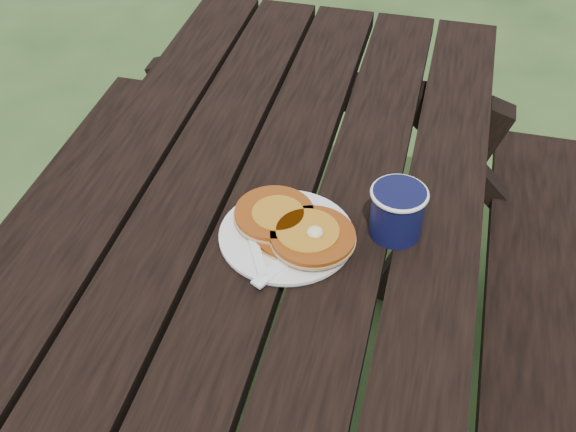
% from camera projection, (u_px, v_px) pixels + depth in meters
% --- Properties ---
extents(picnic_table, '(1.36, 1.80, 0.75)m').
position_uv_depth(picnic_table, '(254.00, 387.00, 1.45)').
color(picnic_table, black).
rests_on(picnic_table, ground).
extents(plate, '(0.25, 0.25, 0.01)m').
position_uv_depth(plate, '(287.00, 236.00, 1.21)').
color(plate, white).
rests_on(plate, picnic_table).
extents(pancake_stack, '(0.21, 0.18, 0.04)m').
position_uv_depth(pancake_stack, '(294.00, 227.00, 1.20)').
color(pancake_stack, '#964411').
rests_on(pancake_stack, plate).
extents(knife, '(0.10, 0.17, 0.00)m').
position_uv_depth(knife, '(294.00, 255.00, 1.17)').
color(knife, white).
rests_on(knife, plate).
extents(fork, '(0.10, 0.16, 0.01)m').
position_uv_depth(fork, '(256.00, 251.00, 1.17)').
color(fork, white).
rests_on(fork, plate).
extents(coffee_cup, '(0.10, 0.10, 0.09)m').
position_uv_depth(coffee_cup, '(397.00, 209.00, 1.19)').
color(coffee_cup, '#0C0E34').
rests_on(coffee_cup, picnic_table).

